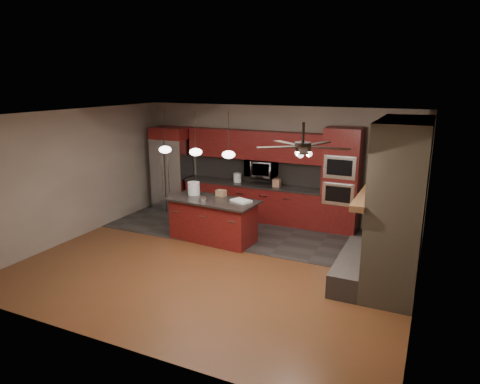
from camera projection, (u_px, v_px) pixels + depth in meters
The scene contains 22 objects.
ground at pixel (220, 261), 8.26m from camera, with size 7.00×7.00×0.00m, color brown.
ceiling at pixel (218, 114), 7.55m from camera, with size 7.00×6.00×0.02m, color white.
back_wall at pixel (275, 163), 10.54m from camera, with size 7.00×0.02×2.80m, color gray.
right_wall at pixel (424, 215), 6.48m from camera, with size 0.02×6.00×2.80m, color gray.
left_wall at pixel (77, 174), 9.33m from camera, with size 0.02×6.00×2.80m, color gray.
slate_tile_patch at pixel (256, 232), 9.84m from camera, with size 7.00×2.40×0.01m, color #2D2A28.
fireplace_column at pixel (394, 211), 7.04m from camera, with size 1.30×2.10×2.80m.
back_cabinetry at pixel (254, 184), 10.63m from camera, with size 3.59×0.64×2.20m.
oven_tower at pixel (341, 181), 9.63m from camera, with size 0.80×0.63×2.38m.
microwave at pixel (261, 168), 10.45m from camera, with size 0.73×0.41×0.50m, color silver.
refrigerator at pixel (173, 169), 11.41m from camera, with size 0.95×0.75×2.20m.
kitchen_island at pixel (213, 220), 9.23m from camera, with size 2.02×1.03×0.92m.
white_bucket at pixel (194, 188), 9.46m from camera, with size 0.27×0.27×0.29m, color silver.
paint_can at pixel (203, 200), 8.91m from camera, with size 0.16×0.16×0.10m, color silver.
paint_tray at pixel (241, 201), 8.94m from camera, with size 0.40×0.28×0.04m, color white.
cardboard_box at pixel (221, 193), 9.38m from camera, with size 0.21×0.15×0.13m, color #8B6948.
counter_bucket at pixel (237, 178), 10.74m from camera, with size 0.20×0.20×0.23m, color silver.
counter_box at pixel (277, 183), 10.26m from camera, with size 0.17×0.13×0.19m, color #9F6E52.
pendant_left at pixel (165, 149), 9.05m from camera, with size 0.26×0.26×0.92m.
pendant_center at pixel (196, 152), 8.74m from camera, with size 0.26×0.26×0.92m.
pendant_right at pixel (229, 154), 8.44m from camera, with size 0.26×0.26×0.92m.
ceiling_fan at pixel (303, 146), 6.20m from camera, with size 1.27×1.33×0.41m.
Camera 1 is at (3.56, -6.78, 3.38)m, focal length 32.00 mm.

